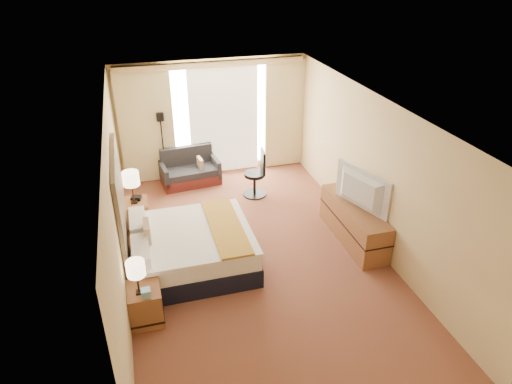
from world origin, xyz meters
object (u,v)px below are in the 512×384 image
object	(u,v)px
television	(358,191)
lamp_right	(131,179)
bed	(191,248)
nightstand_left	(145,304)
nightstand_right	(137,215)
media_dresser	(354,223)
floor_lamp	(162,134)
loveseat	(190,172)
desk_chair	(257,176)
lamp_left	(136,269)

from	to	relation	value
television	lamp_right	bearing A→B (deg)	48.65
bed	nightstand_left	bearing A→B (deg)	-127.21
nightstand_right	television	size ratio (longest dim) A/B	0.46
media_dresser	floor_lamp	world-z (taller)	floor_lamp
bed	loveseat	xyz separation A→B (m)	(0.42, 3.02, -0.08)
nightstand_left	nightstand_right	bearing A→B (deg)	90.00
floor_lamp	lamp_right	bearing A→B (deg)	-111.18
media_dresser	floor_lamp	bearing A→B (deg)	132.08
nightstand_left	desk_chair	world-z (taller)	desk_chair
bed	loveseat	distance (m)	3.05
nightstand_right	loveseat	xyz separation A→B (m)	(1.23, 1.59, -0.02)
lamp_left	lamp_right	distance (m)	2.55
lamp_left	lamp_right	xyz separation A→B (m)	(0.04, 2.54, 0.08)
nightstand_left	lamp_right	distance (m)	2.58
nightstand_right	nightstand_left	bearing A→B (deg)	-90.00
nightstand_left	bed	distance (m)	1.34
loveseat	television	size ratio (longest dim) A/B	1.11
television	loveseat	bearing A→B (deg)	18.74
nightstand_right	lamp_right	distance (m)	0.76
media_dresser	loveseat	world-z (taller)	loveseat
media_dresser	desk_chair	world-z (taller)	desk_chair
lamp_left	television	size ratio (longest dim) A/B	0.44
media_dresser	desk_chair	distance (m)	2.41
nightstand_right	lamp_left	xyz separation A→B (m)	(-0.05, -2.58, 0.68)
floor_lamp	television	size ratio (longest dim) A/B	1.33
nightstand_right	bed	distance (m)	1.65
nightstand_right	television	bearing A→B (deg)	-22.97
nightstand_left	lamp_left	world-z (taller)	lamp_left
bed	nightstand_right	bearing A→B (deg)	119.46
media_dresser	lamp_right	size ratio (longest dim) A/B	2.88
lamp_left	lamp_right	bearing A→B (deg)	89.02
nightstand_left	bed	size ratio (longest dim) A/B	0.29
nightstand_right	media_dresser	size ratio (longest dim) A/B	0.31
floor_lamp	lamp_left	distance (m)	4.50
desk_chair	lamp_left	distance (m)	4.15
bed	lamp_right	bearing A→B (deg)	120.36
desk_chair	television	bearing A→B (deg)	-54.81
floor_lamp	lamp_left	xyz separation A→B (m)	(-0.77, -4.43, -0.17)
loveseat	desk_chair	size ratio (longest dim) A/B	1.32
media_dresser	lamp_left	size ratio (longest dim) A/B	3.44
loveseat	floor_lamp	world-z (taller)	floor_lamp
desk_chair	nightstand_right	bearing A→B (deg)	-157.92
lamp_left	desk_chair	bearing A→B (deg)	51.47
loveseat	television	distance (m)	4.03
nightstand_left	nightstand_right	distance (m)	2.50
desk_chair	lamp_right	xyz separation A→B (m)	(-2.52, -0.68, 0.59)
lamp_right	television	distance (m)	3.96
media_dresser	bed	distance (m)	2.89
lamp_left	floor_lamp	bearing A→B (deg)	80.10
nightstand_right	loveseat	distance (m)	2.01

